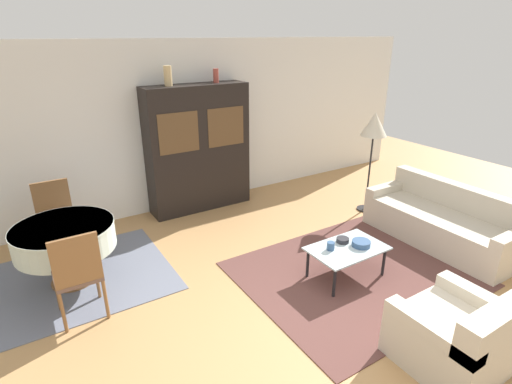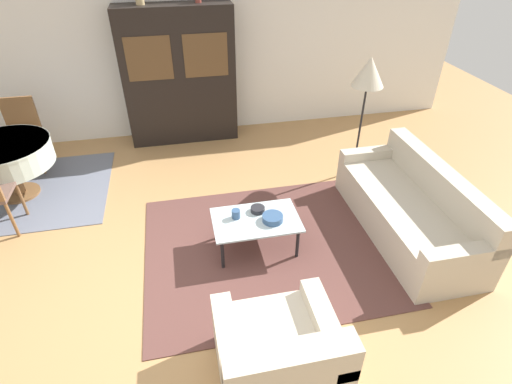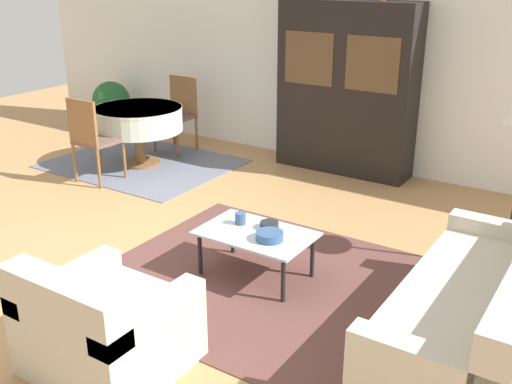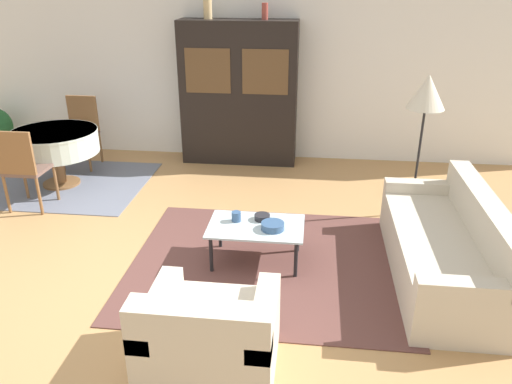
% 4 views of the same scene
% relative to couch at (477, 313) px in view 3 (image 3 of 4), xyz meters
% --- Properties ---
extents(ground_plane, '(14.00, 14.00, 0.00)m').
position_rel_couch_xyz_m(ground_plane, '(-2.68, -0.41, -0.30)').
color(ground_plane, tan).
extents(wall_back, '(10.00, 0.06, 2.70)m').
position_rel_couch_xyz_m(wall_back, '(-2.68, 3.22, 1.05)').
color(wall_back, white).
rests_on(wall_back, ground_plane).
extents(area_rug, '(2.66, 2.26, 0.01)m').
position_rel_couch_xyz_m(area_rug, '(-1.65, 0.04, -0.29)').
color(area_rug, brown).
rests_on(area_rug, ground_plane).
extents(dining_rug, '(2.25, 1.78, 0.01)m').
position_rel_couch_xyz_m(dining_rug, '(-4.62, 1.74, -0.29)').
color(dining_rug, slate).
rests_on(dining_rug, ground_plane).
extents(couch, '(0.85, 2.06, 0.80)m').
position_rel_couch_xyz_m(couch, '(0.00, 0.00, 0.00)').
color(couch, beige).
rests_on(couch, ground_plane).
extents(armchair, '(0.91, 0.85, 0.77)m').
position_rel_couch_xyz_m(armchair, '(-1.92, -1.46, 0.00)').
color(armchair, beige).
rests_on(armchair, ground_plane).
extents(coffee_table, '(0.92, 0.59, 0.39)m').
position_rel_couch_xyz_m(coffee_table, '(-1.78, 0.07, 0.06)').
color(coffee_table, black).
rests_on(coffee_table, area_rug).
extents(display_cabinet, '(1.67, 0.46, 2.04)m').
position_rel_couch_xyz_m(display_cabinet, '(-2.36, 2.94, 0.73)').
color(display_cabinet, black).
rests_on(display_cabinet, ground_plane).
extents(dining_table, '(1.11, 1.11, 0.74)m').
position_rel_couch_xyz_m(dining_table, '(-4.61, 1.71, 0.30)').
color(dining_table, brown).
rests_on(dining_table, dining_rug).
extents(dining_chair_near, '(0.44, 0.44, 1.00)m').
position_rel_couch_xyz_m(dining_chair_near, '(-4.61, 0.93, 0.28)').
color(dining_chair_near, brown).
rests_on(dining_chair_near, dining_rug).
extents(dining_chair_far, '(0.44, 0.44, 1.00)m').
position_rel_couch_xyz_m(dining_chair_far, '(-4.61, 2.49, 0.28)').
color(dining_chair_far, brown).
rests_on(dining_chair_far, dining_rug).
extents(cup, '(0.09, 0.09, 0.10)m').
position_rel_couch_xyz_m(cup, '(-1.98, 0.14, 0.15)').
color(cup, '#33517A').
rests_on(cup, coffee_table).
extents(bowl, '(0.22, 0.22, 0.07)m').
position_rel_couch_xyz_m(bowl, '(-1.61, 0.01, 0.14)').
color(bowl, '#33517A').
rests_on(bowl, coffee_table).
extents(bowl_small, '(0.15, 0.15, 0.05)m').
position_rel_couch_xyz_m(bowl_small, '(-1.73, 0.20, 0.13)').
color(bowl_small, '#232328').
rests_on(bowl_small, coffee_table).
extents(potted_plant, '(0.56, 0.56, 0.75)m').
position_rel_couch_xyz_m(potted_plant, '(-6.14, 2.72, 0.14)').
color(potted_plant, '#93664C').
rests_on(potted_plant, ground_plane).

